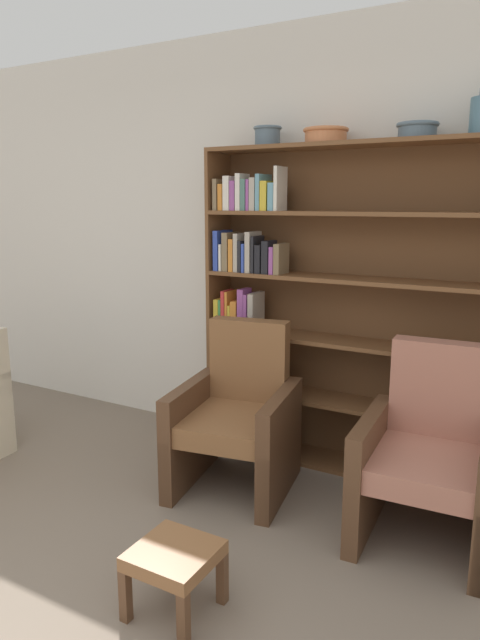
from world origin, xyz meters
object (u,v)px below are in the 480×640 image
at_px(bowl_olive, 268,135).
at_px(footstool, 174,561).
at_px(bookshelf, 331,313).
at_px(bowl_sage, 326,135).
at_px(bowl_stoneware, 417,129).
at_px(armchair_cushioned, 429,459).
at_px(armchair_leather, 237,419).

relative_size(bowl_olive, footstool, 0.55).
bearing_deg(bookshelf, bowl_sage, -163.73).
xyz_separation_m(bowl_stoneware, armchair_cushioned, (0.27, -0.53, -1.64)).
relative_size(bowl_olive, bowl_stoneware, 0.78).
xyz_separation_m(bowl_sage, armchair_cushioned, (0.80, -0.53, -1.64)).
bearing_deg(bookshelf, armchair_leather, -122.65).
bearing_deg(footstool, bowl_sage, 90.86).
distance_m(bowl_stoneware, armchair_leather, 1.91).
relative_size(bowl_sage, armchair_leather, 0.28).
bearing_deg(bowl_olive, bookshelf, 2.28).
height_order(bowl_stoneware, armchair_cushioned, bowl_stoneware).
bearing_deg(bookshelf, footstool, -91.27).
xyz_separation_m(bowl_sage, armchair_leather, (-0.29, -0.53, -1.64)).
xyz_separation_m(bowl_olive, bowl_stoneware, (0.91, 0.00, -0.02)).
height_order(bowl_stoneware, footstool, bowl_stoneware).
bearing_deg(bowl_sage, footstool, -89.14).
relative_size(bowl_sage, bowl_stoneware, 1.18).
bearing_deg(armchair_cushioned, footstool, 51.00).
distance_m(bowl_olive, armchair_cushioned, 2.10).
height_order(bowl_olive, bowl_sage, bowl_olive).
relative_size(bowl_olive, armchair_cushioned, 0.18).
height_order(bookshelf, armchair_cushioned, bookshelf).
height_order(bookshelf, bowl_olive, bowl_olive).
distance_m(bowl_sage, footstool, 2.43).
bearing_deg(armchair_cushioned, bookshelf, -40.07).
bearing_deg(bowl_sage, bookshelf, 16.27).
relative_size(armchair_leather, armchair_cushioned, 1.00).
bearing_deg(armchair_leather, bowl_olive, -90.14).
relative_size(bookshelf, footstool, 6.26).
distance_m(bookshelf, footstool, 1.80).
bearing_deg(armchair_leather, bowl_sage, -128.29).
bearing_deg(bowl_stoneware, bowl_sage, 180.00).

